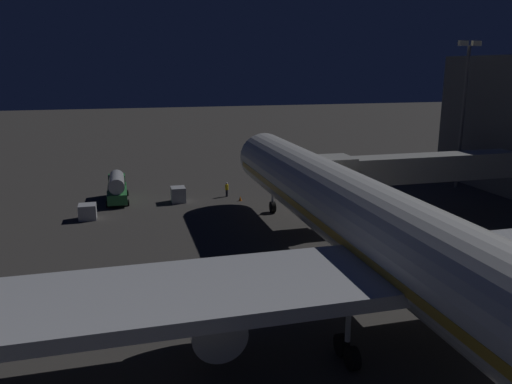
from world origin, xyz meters
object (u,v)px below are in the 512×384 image
object	(u,v)px
baggage_container_near_belt	(88,212)
traffic_cone_nose_starboard	(240,198)
jet_bridge	(404,169)
ground_crew_marshaller_fwd	(227,189)
fuel_tanker	(117,187)
baggage_container_far_row	(178,194)
traffic_cone_nose_port	(277,196)
apron_floodlight_mast	(464,105)
airliner_at_gate	(440,270)

from	to	relation	value
baggage_container_near_belt	traffic_cone_nose_starboard	xyz separation A→B (m)	(-16.38, -2.95, -0.48)
jet_bridge	ground_crew_marshaller_fwd	xyz separation A→B (m)	(14.65, -13.94, -4.32)
fuel_tanker	baggage_container_far_row	distance (m)	7.03
ground_crew_marshaller_fwd	traffic_cone_nose_starboard	bearing A→B (deg)	115.37
baggage_container_far_row	traffic_cone_nose_port	size ratio (longest dim) A/B	3.28
fuel_tanker	traffic_cone_nose_port	world-z (taller)	fuel_tanker
apron_floodlight_mast	traffic_cone_nose_starboard	distance (m)	29.49
jet_bridge	traffic_cone_nose_starboard	distance (m)	18.56
ground_crew_marshaller_fwd	traffic_cone_nose_port	size ratio (longest dim) A/B	3.12
fuel_tanker	traffic_cone_nose_port	bearing A→B (deg)	168.69
apron_floodlight_mast	fuel_tanker	bearing A→B (deg)	-6.13
fuel_tanker	airliner_at_gate	bearing A→B (deg)	112.67
fuel_tanker	ground_crew_marshaller_fwd	world-z (taller)	fuel_tanker
apron_floodlight_mast	jet_bridge	bearing A→B (deg)	37.38
airliner_at_gate	traffic_cone_nose_port	size ratio (longest dim) A/B	127.89
airliner_at_gate	traffic_cone_nose_port	xyz separation A→B (m)	(-2.20, -33.99, -4.89)
jet_bridge	fuel_tanker	size ratio (longest dim) A/B	3.18
airliner_at_gate	ground_crew_marshaller_fwd	size ratio (longest dim) A/B	40.98
fuel_tanker	ground_crew_marshaller_fwd	xyz separation A→B (m)	(-12.40, 1.28, -0.70)
ground_crew_marshaller_fwd	traffic_cone_nose_port	xyz separation A→B (m)	(-5.49, 2.30, -0.67)
jet_bridge	traffic_cone_nose_port	xyz separation A→B (m)	(9.16, -11.65, -4.99)
jet_bridge	baggage_container_near_belt	xyz separation A→B (m)	(29.94, -8.70, -4.51)
ground_crew_marshaller_fwd	traffic_cone_nose_starboard	xyz separation A→B (m)	(-1.09, 2.30, -0.67)
ground_crew_marshaller_fwd	jet_bridge	bearing A→B (deg)	136.42
baggage_container_far_row	traffic_cone_nose_starboard	distance (m)	7.02
jet_bridge	traffic_cone_nose_starboard	xyz separation A→B (m)	(13.56, -11.65, -4.99)
apron_floodlight_mast	baggage_container_far_row	xyz separation A→B (m)	(34.57, -2.21, -9.50)
ground_crew_marshaller_fwd	traffic_cone_nose_port	bearing A→B (deg)	157.31
apron_floodlight_mast	ground_crew_marshaller_fwd	world-z (taller)	apron_floodlight_mast
apron_floodlight_mast	baggage_container_near_belt	world-z (taller)	apron_floodlight_mast
apron_floodlight_mast	baggage_container_far_row	world-z (taller)	apron_floodlight_mast
baggage_container_far_row	ground_crew_marshaller_fwd	xyz separation A→B (m)	(-5.78, -0.93, 0.09)
ground_crew_marshaller_fwd	traffic_cone_nose_starboard	world-z (taller)	ground_crew_marshaller_fwd
fuel_tanker	baggage_container_far_row	world-z (taller)	fuel_tanker
apron_floodlight_mast	traffic_cone_nose_port	world-z (taller)	apron_floodlight_mast
baggage_container_near_belt	traffic_cone_nose_port	distance (m)	20.99
apron_floodlight_mast	ground_crew_marshaller_fwd	distance (m)	30.45
apron_floodlight_mast	fuel_tanker	size ratio (longest dim) A/B	2.69
airliner_at_gate	baggage_container_far_row	xyz separation A→B (m)	(9.07, -35.36, -4.31)
apron_floodlight_mast	traffic_cone_nose_port	xyz separation A→B (m)	(23.30, -0.85, -10.07)
airliner_at_gate	ground_crew_marshaller_fwd	bearing A→B (deg)	-84.82
jet_bridge	traffic_cone_nose_port	world-z (taller)	jet_bridge
jet_bridge	traffic_cone_nose_starboard	world-z (taller)	jet_bridge
jet_bridge	apron_floodlight_mast	bearing A→B (deg)	-142.62
fuel_tanker	traffic_cone_nose_starboard	distance (m)	14.03
baggage_container_near_belt	traffic_cone_nose_port	xyz separation A→B (m)	(-20.78, -2.95, -0.48)
baggage_container_near_belt	ground_crew_marshaller_fwd	bearing A→B (deg)	-161.08
jet_bridge	apron_floodlight_mast	distance (m)	18.50
baggage_container_far_row	ground_crew_marshaller_fwd	bearing A→B (deg)	-170.85
jet_bridge	baggage_container_far_row	bearing A→B (deg)	-32.50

